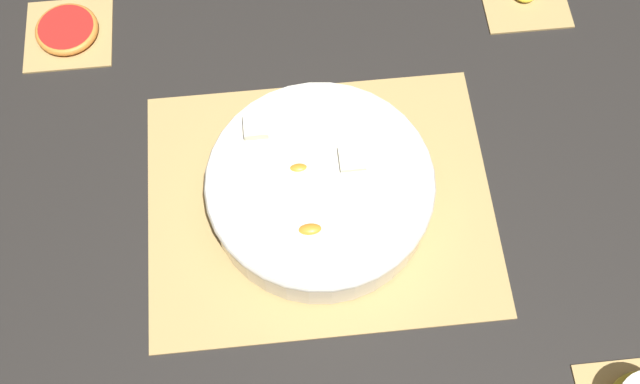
# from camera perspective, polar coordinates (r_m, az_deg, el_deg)

# --- Properties ---
(ground_plane) EXTENTS (6.00, 6.00, 0.00)m
(ground_plane) POSITION_cam_1_polar(r_m,az_deg,el_deg) (0.94, 0.00, -0.80)
(ground_plane) COLOR black
(bamboo_mat_center) EXTENTS (0.43, 0.35, 0.01)m
(bamboo_mat_center) POSITION_cam_1_polar(r_m,az_deg,el_deg) (0.94, 0.00, -0.72)
(bamboo_mat_center) COLOR tan
(bamboo_mat_center) RESTS_ON ground_plane
(coaster_mat_far_left) EXTENTS (0.12, 0.12, 0.01)m
(coaster_mat_far_left) POSITION_cam_1_polar(r_m,az_deg,el_deg) (1.13, -18.60, 11.39)
(coaster_mat_far_left) COLOR tan
(coaster_mat_far_left) RESTS_ON ground_plane
(fruit_salad_bowl) EXTENTS (0.28, 0.28, 0.07)m
(fruit_salad_bowl) POSITION_cam_1_polar(r_m,az_deg,el_deg) (0.90, -0.05, 0.35)
(fruit_salad_bowl) COLOR silver
(fruit_salad_bowl) RESTS_ON bamboo_mat_center
(grapefruit_slice) EXTENTS (0.09, 0.09, 0.01)m
(grapefruit_slice) POSITION_cam_1_polar(r_m,az_deg,el_deg) (1.12, -18.73, 11.65)
(grapefruit_slice) COLOR #B2231E
(grapefruit_slice) RESTS_ON coaster_mat_far_left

